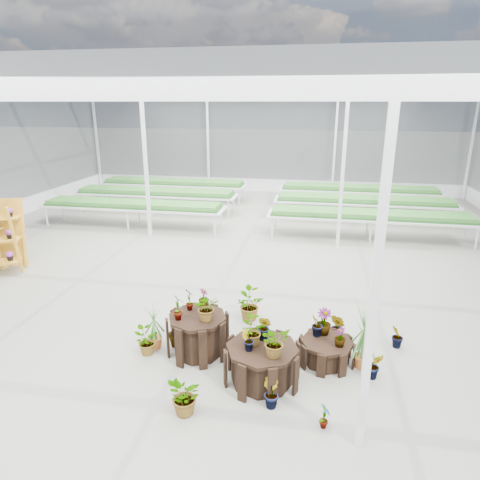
# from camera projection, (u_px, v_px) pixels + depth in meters

# --- Properties ---
(ground_plane) EXTENTS (24.00, 24.00, 0.00)m
(ground_plane) POSITION_uv_depth(u_px,v_px,m) (209.00, 294.00, 9.77)
(ground_plane) COLOR gray
(ground_plane) RESTS_ON ground
(greenhouse_shell) EXTENTS (18.00, 24.00, 4.50)m
(greenhouse_shell) POSITION_uv_depth(u_px,v_px,m) (207.00, 198.00, 9.07)
(greenhouse_shell) COLOR white
(greenhouse_shell) RESTS_ON ground
(steel_frame) EXTENTS (18.00, 24.00, 4.50)m
(steel_frame) POSITION_uv_depth(u_px,v_px,m) (207.00, 198.00, 9.07)
(steel_frame) COLOR silver
(steel_frame) RESTS_ON ground
(nursery_benches) EXTENTS (16.00, 7.00, 0.84)m
(nursery_benches) POSITION_uv_depth(u_px,v_px,m) (255.00, 205.00, 16.37)
(nursery_benches) COLOR silver
(nursery_benches) RESTS_ON ground
(plinth_tall) EXTENTS (1.38, 1.38, 0.71)m
(plinth_tall) POSITION_uv_depth(u_px,v_px,m) (198.00, 334.00, 7.40)
(plinth_tall) COLOR black
(plinth_tall) RESTS_ON ground
(plinth_mid) EXTENTS (1.52, 1.52, 0.61)m
(plinth_mid) POSITION_uv_depth(u_px,v_px,m) (262.00, 364.00, 6.65)
(plinth_mid) COLOR black
(plinth_mid) RESTS_ON ground
(plinth_low) EXTENTS (1.05, 1.05, 0.41)m
(plinth_low) POSITION_uv_depth(u_px,v_px,m) (326.00, 352.00, 7.17)
(plinth_low) COLOR black
(plinth_low) RESTS_ON ground
(nursery_plants) EXTENTS (4.68, 3.59, 1.32)m
(nursery_plants) POSITION_uv_depth(u_px,v_px,m) (243.00, 330.00, 7.27)
(nursery_plants) COLOR #36722C
(nursery_plants) RESTS_ON ground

